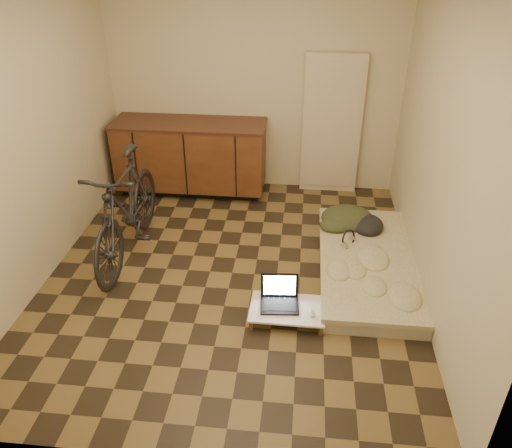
# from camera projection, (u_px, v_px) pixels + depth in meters

# --- Properties ---
(room_shell) EXTENTS (3.50, 4.00, 2.60)m
(room_shell) POSITION_uv_depth(u_px,v_px,m) (228.00, 148.00, 4.20)
(room_shell) COLOR brown
(room_shell) RESTS_ON ground
(cabinets) EXTENTS (1.84, 0.62, 0.91)m
(cabinets) POSITION_uv_depth(u_px,v_px,m) (191.00, 157.00, 6.15)
(cabinets) COLOR black
(cabinets) RESTS_ON ground
(appliance_panel) EXTENTS (0.70, 0.10, 1.70)m
(appliance_panel) POSITION_uv_depth(u_px,v_px,m) (332.00, 125.00, 6.00)
(appliance_panel) COLOR beige
(appliance_panel) RESTS_ON ground
(bicycle) EXTENTS (0.54, 1.81, 1.17)m
(bicycle) POSITION_uv_depth(u_px,v_px,m) (126.00, 203.00, 4.86)
(bicycle) COLOR black
(bicycle) RESTS_ON ground
(futon) EXTENTS (0.91, 1.89, 0.16)m
(futon) POSITION_uv_depth(u_px,v_px,m) (367.00, 264.00, 4.85)
(futon) COLOR #B1A68D
(futon) RESTS_ON ground
(clothing_pile) EXTENTS (0.59, 0.49, 0.24)m
(clothing_pile) POSITION_uv_depth(u_px,v_px,m) (353.00, 214.00, 5.29)
(clothing_pile) COLOR #303921
(clothing_pile) RESTS_ON futon
(headphones) EXTENTS (0.29, 0.29, 0.14)m
(headphones) POSITION_uv_depth(u_px,v_px,m) (349.00, 238.00, 4.97)
(headphones) COLOR black
(headphones) RESTS_ON futon
(lap_desk) EXTENTS (0.64, 0.42, 0.11)m
(lap_desk) POSITION_uv_depth(u_px,v_px,m) (287.00, 309.00, 4.26)
(lap_desk) COLOR brown
(lap_desk) RESTS_ON ground
(laptop) EXTENTS (0.35, 0.32, 0.22)m
(laptop) POSITION_uv_depth(u_px,v_px,m) (280.00, 298.00, 4.29)
(laptop) COLOR black
(laptop) RESTS_ON lap_desk
(mouse) EXTENTS (0.08, 0.11, 0.03)m
(mouse) POSITION_uv_depth(u_px,v_px,m) (312.00, 313.00, 4.17)
(mouse) COLOR silver
(mouse) RESTS_ON lap_desk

